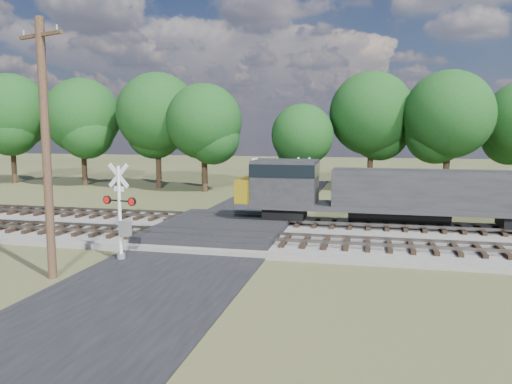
% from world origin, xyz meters
% --- Properties ---
extents(ground, '(160.00, 160.00, 0.00)m').
position_xyz_m(ground, '(0.00, 0.00, 0.00)').
color(ground, '#3E4625').
rests_on(ground, ground).
extents(ballast_bed, '(140.00, 10.00, 0.30)m').
position_xyz_m(ballast_bed, '(10.00, 0.50, 0.15)').
color(ballast_bed, gray).
rests_on(ballast_bed, ground).
extents(road, '(7.00, 60.00, 0.08)m').
position_xyz_m(road, '(0.00, 0.00, 0.04)').
color(road, black).
rests_on(road, ground).
extents(crossing_panel, '(7.00, 9.00, 0.62)m').
position_xyz_m(crossing_panel, '(0.00, 0.50, 0.32)').
color(crossing_panel, '#262628').
rests_on(crossing_panel, ground).
extents(track_near, '(140.00, 2.60, 0.33)m').
position_xyz_m(track_near, '(3.12, -2.00, 0.41)').
color(track_near, black).
rests_on(track_near, ballast_bed).
extents(track_far, '(140.00, 2.60, 0.33)m').
position_xyz_m(track_far, '(3.12, 3.00, 0.41)').
color(track_far, black).
rests_on(track_far, ballast_bed).
extents(crossing_signal_near, '(1.75, 0.49, 4.39)m').
position_xyz_m(crossing_signal_near, '(-2.74, -6.00, 1.83)').
color(crossing_signal_near, silver).
rests_on(crossing_signal_near, ground).
extents(crossing_signal_far, '(1.60, 0.36, 3.98)m').
position_xyz_m(crossing_signal_far, '(3.49, 8.02, 1.66)').
color(crossing_signal_far, silver).
rests_on(crossing_signal_far, ground).
extents(utility_pole, '(2.36, 0.94, 10.04)m').
position_xyz_m(utility_pole, '(-4.17, -9.08, 5.32)').
color(utility_pole, '#3B271B').
rests_on(utility_pole, ground).
extents(equipment_shed, '(4.63, 4.63, 2.74)m').
position_xyz_m(equipment_shed, '(13.18, 11.62, 1.39)').
color(equipment_shed, '#44261D').
rests_on(equipment_shed, ground).
extents(treeline, '(84.82, 11.75, 11.82)m').
position_xyz_m(treeline, '(4.32, 20.93, 6.93)').
color(treeline, black).
rests_on(treeline, ground).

